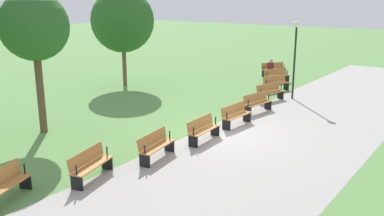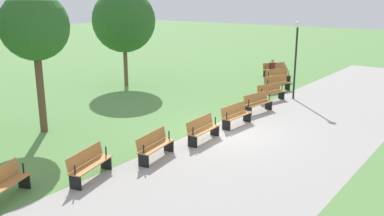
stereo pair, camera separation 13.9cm
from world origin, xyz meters
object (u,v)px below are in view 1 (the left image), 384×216
Objects in this scene: bench_2 at (276,83)px; bench_8 at (90,164)px; bench_4 at (257,102)px; person_seated at (271,67)px; lamp_post at (295,46)px; tree_0 at (34,27)px; tree_1 at (123,21)px; bench_9 at (3,185)px; bench_1 at (276,75)px; bench_5 at (236,115)px; bench_7 at (156,145)px; bench_0 at (273,69)px; bench_3 at (270,92)px; bench_6 at (203,129)px.

bench_2 and bench_8 have the same top height.
bench_4 is 9.38m from person_seated.
tree_0 is at bearing -27.34° from lamp_post.
bench_8 is 14.11m from tree_1.
bench_9 is at bearing -33.10° from bench_8.
bench_1 is 0.31× the size of tree_0.
bench_1 is 0.98× the size of bench_2.
bench_7 is (4.84, -0.25, 0.00)m from bench_5.
bench_0 and bench_2 have the same top height.
bench_7 is at bearing 45.44° from person_seated.
bench_3 is 0.43× the size of lamp_post.
bench_5 is at bearing 51.67° from person_seated.
tree_1 is (-8.04, -9.40, 3.40)m from bench_7.
bench_5 and bench_9 have the same top height.
bench_1 is at bearing 170.91° from bench_8.
bench_8 is (9.63, -0.50, 0.00)m from bench_4.
bench_1 is 18.85m from bench_9.
tree_1 is (8.21, -5.94, 3.40)m from bench_0.
bench_6 and bench_8 have the same top height.
tree_0 is (5.30, -5.78, 3.68)m from bench_5.
bench_5 is at bearing 51.21° from bench_0.
person_seated is 0.30× the size of lamp_post.
bench_4 is 0.31× the size of tree_1.
tree_0 is (-1.92, -5.02, 3.68)m from bench_8.
bench_5 and bench_6 have the same top height.
bench_3 and bench_4 have the same top height.
bench_0 is 17.23m from tree_0.
bench_1 is 0.43× the size of lamp_post.
bench_1 is 15.42m from tree_0.
lamp_post is at bearing 105.72° from tree_1.
bench_4 is at bearing -170.98° from bench_5.
bench_3 is at bearing 48.18° from bench_1.
bench_7 is 0.31× the size of tree_1.
tree_0 is at bearing -66.61° from bench_6.
bench_0 is 0.31× the size of tree_0.
bench_8 is at bearing 69.12° from tree_0.
bench_5 is at bearing 42.17° from bench_1.
bench_1 is at bearing 130.49° from tree_1.
bench_0 is 0.32m from person_seated.
tree_0 is at bearing 14.49° from bench_1.
bench_4 is 7.25m from bench_7.
bench_9 is (4.68, -1.25, 0.00)m from bench_7.
bench_2 and bench_3 have the same top height.
bench_2 is 1.46× the size of person_seated.
bench_3 and bench_6 have the same top height.
bench_4 is at bearing 54.88° from person_seated.
bench_3 is at bearing 155.87° from bench_9.
bench_8 is at bearing 24.13° from bench_2.
bench_9 is 0.32× the size of tree_0.
tree_0 reaches higher than bench_0.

